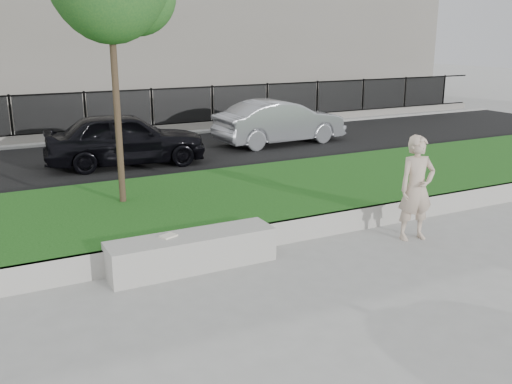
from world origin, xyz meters
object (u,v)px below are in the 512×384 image
man (416,188)px  car_dark (126,139)px  car_silver (280,122)px  book (168,236)px  stone_bench (192,251)px

man → car_dark: man is taller
car_dark → car_silver: size_ratio=0.99×
man → car_silver: size_ratio=0.43×
book → car_silver: 10.01m
stone_bench → car_silver: (5.96, 7.87, 0.46)m
book → car_dark: size_ratio=0.06×
man → car_dark: size_ratio=0.43×
book → car_silver: bearing=29.1°
man → book: size_ratio=7.75×
book → car_silver: size_ratio=0.06×
car_dark → car_silver: car_dark is taller
man → book: man is taller
book → stone_bench: bearing=-36.0°
stone_bench → book: size_ratio=10.96×
book → car_dark: bearing=58.1°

